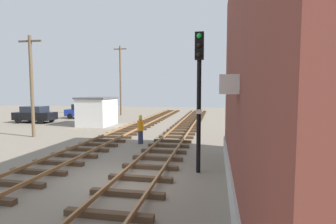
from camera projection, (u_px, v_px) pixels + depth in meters
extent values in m
plane|color=slate|center=(126.00, 180.00, 10.03)|extent=(87.35, 87.35, 0.00)
cube|color=#4C3826|center=(109.00, 215.00, 7.00)|extent=(2.50, 0.24, 0.18)
cube|color=#4C3826|center=(127.00, 194.00, 8.46)|extent=(2.50, 0.24, 0.18)
cube|color=#4C3826|center=(140.00, 178.00, 9.93)|extent=(2.50, 0.24, 0.18)
cube|color=#4C3826|center=(150.00, 167.00, 11.39)|extent=(2.50, 0.24, 0.18)
cube|color=#4C3826|center=(158.00, 158.00, 12.85)|extent=(2.50, 0.24, 0.18)
cube|color=#4C3826|center=(164.00, 151.00, 14.32)|extent=(2.50, 0.24, 0.18)
cube|color=#4C3826|center=(169.00, 146.00, 15.78)|extent=(2.50, 0.24, 0.18)
cube|color=#4C3826|center=(173.00, 141.00, 17.24)|extent=(2.50, 0.24, 0.18)
cube|color=#4C3826|center=(176.00, 137.00, 18.71)|extent=(2.50, 0.24, 0.18)
cube|color=#4C3826|center=(179.00, 134.00, 20.17)|extent=(2.50, 0.24, 0.18)
cube|color=#4C3826|center=(182.00, 131.00, 21.63)|extent=(2.50, 0.24, 0.18)
cube|color=#4C3826|center=(184.00, 128.00, 23.10)|extent=(2.50, 0.24, 0.18)
cube|color=#4C3826|center=(186.00, 126.00, 24.56)|extent=(2.50, 0.24, 0.18)
cube|color=#4C3826|center=(187.00, 124.00, 26.02)|extent=(2.50, 0.24, 0.18)
cube|color=#4C3826|center=(189.00, 122.00, 27.49)|extent=(2.50, 0.24, 0.18)
cube|color=#4C3826|center=(190.00, 121.00, 28.95)|extent=(2.50, 0.24, 0.18)
cube|color=#4C3826|center=(192.00, 119.00, 30.41)|extent=(2.50, 0.24, 0.18)
cube|color=#4C3826|center=(193.00, 118.00, 31.88)|extent=(2.50, 0.24, 0.18)
cube|color=#4C3826|center=(194.00, 117.00, 33.34)|extent=(2.50, 0.24, 0.18)
cube|color=#4C3826|center=(195.00, 115.00, 34.80)|extent=(2.50, 0.24, 0.18)
cube|color=#4C3826|center=(196.00, 114.00, 36.27)|extent=(2.50, 0.24, 0.18)
cube|color=#4C3826|center=(196.00, 114.00, 37.73)|extent=(2.50, 0.24, 0.18)
cube|color=#4C3826|center=(197.00, 113.00, 39.20)|extent=(2.50, 0.24, 0.18)
cube|color=#4C3826|center=(198.00, 112.00, 40.66)|extent=(2.50, 0.24, 0.18)
cube|color=#4C3826|center=(198.00, 111.00, 42.12)|extent=(2.50, 0.24, 0.18)
cube|color=olive|center=(122.00, 173.00, 10.04)|extent=(0.08, 67.20, 0.14)
cube|color=olive|center=(159.00, 175.00, 9.78)|extent=(0.08, 67.20, 0.14)
cube|color=#4C3826|center=(13.00, 184.00, 9.36)|extent=(2.50, 0.24, 0.18)
cube|color=#4C3826|center=(39.00, 172.00, 10.71)|extent=(2.50, 0.24, 0.18)
cube|color=#4C3826|center=(58.00, 163.00, 12.05)|extent=(2.50, 0.24, 0.18)
cube|color=#4C3826|center=(74.00, 156.00, 13.39)|extent=(2.50, 0.24, 0.18)
cube|color=#4C3826|center=(87.00, 150.00, 14.74)|extent=(2.50, 0.24, 0.18)
cube|color=#4C3826|center=(98.00, 145.00, 16.08)|extent=(2.50, 0.24, 0.18)
cube|color=#4C3826|center=(107.00, 140.00, 17.43)|extent=(2.50, 0.24, 0.18)
cube|color=#4C3826|center=(115.00, 137.00, 18.77)|extent=(2.50, 0.24, 0.18)
cube|color=#4C3826|center=(122.00, 134.00, 20.11)|extent=(2.50, 0.24, 0.18)
cube|color=#4C3826|center=(128.00, 131.00, 21.46)|extent=(2.50, 0.24, 0.18)
cube|color=#4C3826|center=(133.00, 129.00, 22.80)|extent=(2.50, 0.24, 0.18)
cube|color=#4C3826|center=(138.00, 127.00, 24.15)|extent=(2.50, 0.24, 0.18)
cube|color=#4C3826|center=(142.00, 125.00, 25.49)|extent=(2.50, 0.24, 0.18)
cube|color=#4C3826|center=(145.00, 123.00, 26.83)|extent=(2.50, 0.24, 0.18)
cube|color=#4C3826|center=(149.00, 121.00, 28.18)|extent=(2.50, 0.24, 0.18)
cube|color=#4C3826|center=(152.00, 120.00, 29.52)|extent=(2.50, 0.24, 0.18)
cube|color=#4C3826|center=(155.00, 119.00, 30.87)|extent=(2.50, 0.24, 0.18)
cube|color=#4C3826|center=(157.00, 118.00, 32.21)|extent=(2.50, 0.24, 0.18)
cube|color=#4C3826|center=(160.00, 116.00, 33.55)|extent=(2.50, 0.24, 0.18)
cube|color=#4C3826|center=(162.00, 115.00, 34.90)|extent=(2.50, 0.24, 0.18)
cube|color=#4C3826|center=(164.00, 115.00, 36.24)|extent=(2.50, 0.24, 0.18)
cube|color=#4C3826|center=(166.00, 114.00, 37.59)|extent=(2.50, 0.24, 0.18)
cube|color=#4C3826|center=(168.00, 113.00, 38.93)|extent=(2.50, 0.24, 0.18)
cube|color=#4C3826|center=(169.00, 112.00, 40.27)|extent=(2.50, 0.24, 0.18)
cube|color=#4C3826|center=(171.00, 111.00, 41.62)|extent=(2.50, 0.24, 0.18)
cube|color=#4C3826|center=(172.00, 111.00, 42.96)|extent=(2.50, 0.24, 0.18)
cube|color=olive|center=(23.00, 167.00, 10.82)|extent=(0.08, 67.20, 0.14)
cube|color=olive|center=(54.00, 169.00, 10.56)|extent=(0.08, 67.20, 0.14)
cylinder|color=black|center=(199.00, 117.00, 10.77)|extent=(0.18, 0.18, 4.65)
cube|color=black|center=(199.00, 46.00, 10.53)|extent=(0.36, 0.24, 1.10)
sphere|color=#19E53F|center=(199.00, 36.00, 10.32)|extent=(0.20, 0.20, 0.20)
sphere|color=black|center=(199.00, 45.00, 10.35)|extent=(0.20, 0.20, 0.20)
sphere|color=black|center=(199.00, 55.00, 10.38)|extent=(0.20, 0.20, 0.20)
cube|color=white|center=(199.00, 112.00, 10.61)|extent=(0.24, 0.03, 0.18)
cube|color=#B2B2AD|center=(230.00, 186.00, 8.16)|extent=(0.08, 12.84, 0.90)
cube|color=silver|center=(229.00, 85.00, 6.05)|extent=(0.44, 0.60, 0.44)
cube|color=silver|center=(97.00, 112.00, 25.64)|extent=(2.80, 3.60, 2.60)
cube|color=#4C4C51|center=(97.00, 98.00, 25.52)|extent=(3.00, 3.80, 0.16)
cube|color=brown|center=(84.00, 115.00, 25.92)|extent=(0.06, 0.90, 2.00)
cube|color=#23389E|center=(84.00, 113.00, 31.95)|extent=(4.20, 1.80, 0.80)
cube|color=#1E232D|center=(84.00, 107.00, 31.89)|extent=(2.31, 1.66, 0.64)
cylinder|color=black|center=(97.00, 115.00, 32.63)|extent=(0.64, 0.24, 0.64)
cylinder|color=black|center=(90.00, 117.00, 30.87)|extent=(0.64, 0.24, 0.64)
cylinder|color=black|center=(78.00, 115.00, 33.10)|extent=(0.64, 0.24, 0.64)
cylinder|color=black|center=(70.00, 116.00, 31.34)|extent=(0.64, 0.24, 0.64)
cube|color=black|center=(35.00, 116.00, 27.74)|extent=(4.20, 1.80, 0.80)
cube|color=#1E232D|center=(35.00, 109.00, 27.68)|extent=(2.31, 1.66, 0.64)
cylinder|color=black|center=(51.00, 119.00, 28.42)|extent=(0.64, 0.24, 0.64)
cylinder|color=black|center=(41.00, 121.00, 26.66)|extent=(0.64, 0.24, 0.64)
cylinder|color=black|center=(30.00, 119.00, 28.89)|extent=(0.64, 0.24, 0.64)
cylinder|color=black|center=(18.00, 120.00, 27.13)|extent=(0.64, 0.24, 0.64)
cylinder|color=brown|center=(32.00, 87.00, 19.02)|extent=(0.24, 0.24, 7.34)
cube|color=#4C3D2D|center=(30.00, 41.00, 18.75)|extent=(1.80, 0.12, 0.12)
cylinder|color=brown|center=(121.00, 81.00, 35.75)|extent=(0.24, 0.24, 9.40)
cube|color=#4C3D2D|center=(120.00, 49.00, 35.40)|extent=(1.80, 0.12, 0.12)
cylinder|color=#262D4C|center=(141.00, 137.00, 16.79)|extent=(0.32, 0.32, 0.85)
cylinder|color=orange|center=(140.00, 126.00, 16.73)|extent=(0.40, 0.40, 0.65)
sphere|color=tan|center=(140.00, 119.00, 16.70)|extent=(0.24, 0.24, 0.24)
sphere|color=yellow|center=(140.00, 116.00, 16.68)|extent=(0.22, 0.22, 0.22)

